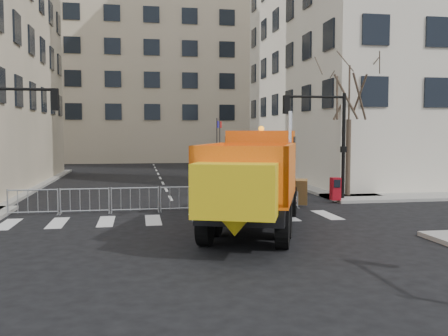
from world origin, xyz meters
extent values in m
plane|color=black|center=(0.00, 0.00, 0.00)|extent=(120.00, 120.00, 0.00)
cube|color=gray|center=(0.00, 8.50, 0.07)|extent=(64.00, 5.00, 0.15)
cube|color=#BCAD90|center=(0.00, 52.00, 12.00)|extent=(30.00, 18.00, 24.00)
cylinder|color=black|center=(8.50, 9.50, 2.70)|extent=(0.18, 0.18, 5.40)
cube|color=black|center=(2.42, 3.07, 1.06)|extent=(5.15, 8.40, 0.50)
cylinder|color=black|center=(2.31, 6.18, 0.61)|extent=(0.79, 1.28, 1.22)
cylinder|color=black|center=(4.51, 5.38, 0.61)|extent=(0.79, 1.28, 1.22)
cylinder|color=black|center=(0.82, 2.11, 0.61)|extent=(0.79, 1.28, 1.22)
cylinder|color=black|center=(3.02, 1.31, 0.61)|extent=(0.79, 1.28, 1.22)
cylinder|color=black|center=(0.33, 0.75, 0.61)|extent=(0.79, 1.28, 1.22)
cylinder|color=black|center=(2.52, -0.05, 0.61)|extent=(0.79, 1.28, 1.22)
cube|color=#FF600E|center=(3.64, 6.41, 1.84)|extent=(2.81, 2.47, 1.11)
cube|color=#FF600E|center=(3.14, 5.05, 2.50)|extent=(3.01, 2.55, 2.00)
cylinder|color=silver|center=(3.95, 3.87, 2.89)|extent=(0.16, 0.16, 2.67)
cube|color=#FF600E|center=(1.88, 1.60, 2.23)|extent=(4.29, 5.55, 1.84)
cube|color=yellow|center=(0.85, -1.22, 1.89)|extent=(2.47, 1.81, 1.45)
cube|color=brown|center=(4.29, 8.19, 0.72)|extent=(3.57, 1.83, 1.25)
imported|color=black|center=(4.82, 7.00, 1.02)|extent=(0.88, 0.86, 2.04)
imported|color=black|center=(3.49, 6.80, 0.85)|extent=(1.03, 0.97, 1.70)
imported|color=black|center=(4.65, 7.00, 0.99)|extent=(0.99, 1.25, 1.98)
cube|color=maroon|center=(7.84, 8.85, 0.70)|extent=(0.46, 0.41, 1.10)
camera|label=1|loc=(-1.66, -14.08, 3.41)|focal=40.00mm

